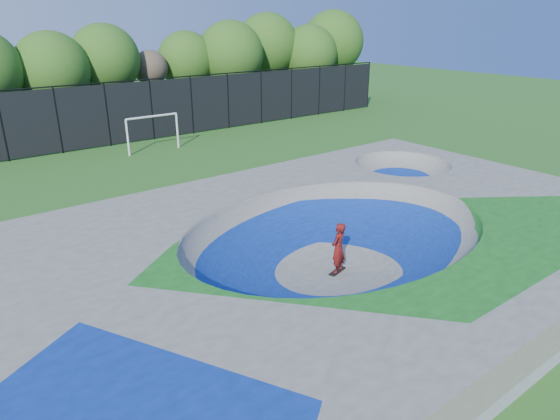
{
  "coord_description": "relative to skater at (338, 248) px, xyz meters",
  "views": [
    {
      "loc": [
        -10.7,
        -10.68,
        7.83
      ],
      "look_at": [
        -0.1,
        3.0,
        1.1
      ],
      "focal_mm": 32.0,
      "sensor_mm": 36.0,
      "label": 1
    }
  ],
  "objects": [
    {
      "name": "ground",
      "position": [
        0.33,
        0.36,
        -0.87
      ],
      "size": [
        120.0,
        120.0,
        0.0
      ],
      "primitive_type": "plane",
      "color": "#255B19",
      "rests_on": "ground"
    },
    {
      "name": "soccer_goal",
      "position": [
        1.97,
        18.34,
        0.68
      ],
      "size": [
        3.38,
        0.12,
        2.23
      ],
      "color": "white",
      "rests_on": "ground"
    },
    {
      "name": "treeline",
      "position": [
        3.23,
        26.37,
        4.05
      ],
      "size": [
        53.49,
        7.57,
        8.49
      ],
      "color": "#493224",
      "rests_on": "ground"
    },
    {
      "name": "skate_deck",
      "position": [
        0.33,
        0.36,
        -0.12
      ],
      "size": [
        22.0,
        14.0,
        1.5
      ],
      "primitive_type": "cube",
      "color": "gray",
      "rests_on": "ground"
    },
    {
      "name": "skateboard",
      "position": [
        0.0,
        0.0,
        -0.84
      ],
      "size": [
        0.81,
        0.44,
        0.05
      ],
      "primitive_type": "cube",
      "rotation": [
        0.0,
        0.0,
        0.29
      ],
      "color": "black",
      "rests_on": "ground"
    },
    {
      "name": "fence",
      "position": [
        0.33,
        21.36,
        1.23
      ],
      "size": [
        48.09,
        0.09,
        4.04
      ],
      "color": "black",
      "rests_on": "ground"
    },
    {
      "name": "skater",
      "position": [
        0.0,
        0.0,
        0.0
      ],
      "size": [
        0.74,
        0.61,
        1.74
      ],
      "primitive_type": "imported",
      "rotation": [
        0.0,
        0.0,
        3.5
      ],
      "color": "red",
      "rests_on": "ground"
    }
  ]
}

